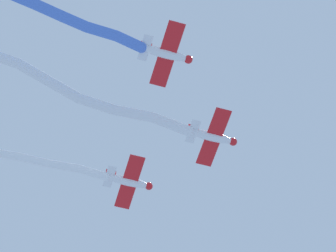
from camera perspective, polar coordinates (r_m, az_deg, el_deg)
airplane_lead at (r=66.57m, az=3.45°, el=-0.83°), size 4.56×6.13×1.54m
smoke_trail_lead at (r=65.05m, az=-10.01°, el=4.04°), size 28.94×6.12×2.31m
airplane_left_wing at (r=69.36m, az=-2.98°, el=-4.25°), size 4.56×6.13×1.54m
smoke_trail_left_wing at (r=69.95m, az=-11.14°, el=-2.43°), size 16.38×2.44×2.54m
airplane_right_wing at (r=62.70m, az=-0.10°, el=5.54°), size 4.57×6.13×1.54m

